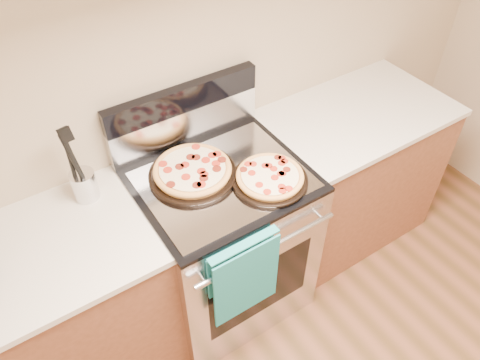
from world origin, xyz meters
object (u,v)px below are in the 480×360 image
pepperoni_pizza_back (193,171)px  pepperoni_pizza_front (270,178)px  range_body (223,242)px  utensil_crock (85,185)px

pepperoni_pizza_back → pepperoni_pizza_front: (0.26, -0.22, -0.00)m
range_body → pepperoni_pizza_back: pepperoni_pizza_back is taller
pepperoni_pizza_back → pepperoni_pizza_front: size_ratio=1.17×
range_body → pepperoni_pizza_back: size_ratio=2.32×
range_body → utensil_crock: size_ratio=6.79×
utensil_crock → range_body: bearing=-21.9°
range_body → pepperoni_pizza_back: (-0.10, 0.06, 0.50)m
pepperoni_pizza_back → utensil_crock: 0.46m
utensil_crock → pepperoni_pizza_front: bearing=-27.8°
range_body → pepperoni_pizza_back: 0.52m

